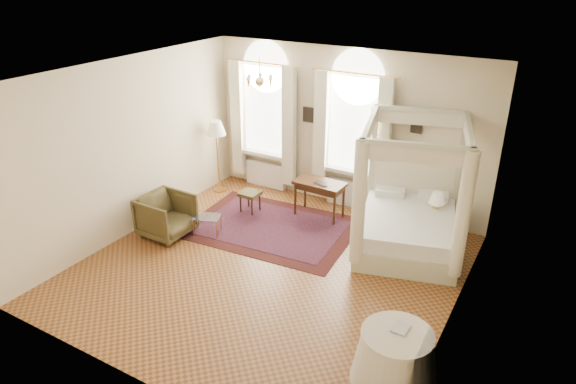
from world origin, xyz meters
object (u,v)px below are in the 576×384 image
(nightstand, at_px, (436,227))
(stool, at_px, (250,195))
(floor_lamp, at_px, (216,132))
(side_table, at_px, (395,358))
(writing_desk, at_px, (320,187))
(armchair, at_px, (166,216))
(canopy_bed, at_px, (408,222))
(coffee_table, at_px, (207,218))

(nightstand, xyz_separation_m, stool, (-3.68, -0.73, 0.09))
(floor_lamp, height_order, side_table, floor_lamp)
(writing_desk, xyz_separation_m, armchair, (-2.15, -2.16, -0.24))
(side_table, bearing_deg, canopy_bed, 105.53)
(writing_desk, xyz_separation_m, coffee_table, (-1.53, -1.73, -0.32))
(armchair, xyz_separation_m, floor_lamp, (-0.39, 2.15, 1.00))
(floor_lamp, relative_size, side_table, 1.51)
(coffee_table, height_order, side_table, side_table)
(canopy_bed, height_order, floor_lamp, canopy_bed)
(nightstand, relative_size, floor_lamp, 0.33)
(coffee_table, distance_m, side_table, 4.76)
(armchair, xyz_separation_m, side_table, (5.01, -1.42, -0.04))
(nightstand, height_order, writing_desk, writing_desk)
(nightstand, distance_m, writing_desk, 2.38)
(nightstand, xyz_separation_m, floor_lamp, (-4.88, -0.20, 1.13))
(armchair, distance_m, floor_lamp, 2.41)
(floor_lamp, xyz_separation_m, side_table, (5.40, -3.57, -1.04))
(coffee_table, bearing_deg, floor_lamp, 120.35)
(stool, xyz_separation_m, coffee_table, (-0.19, -1.20, -0.04))
(floor_lamp, distance_m, side_table, 6.56)
(armchair, height_order, side_table, armchair)
(stool, xyz_separation_m, side_table, (4.20, -3.05, -0.00))
(writing_desk, bearing_deg, coffee_table, -131.39)
(canopy_bed, bearing_deg, floor_lamp, 175.58)
(coffee_table, relative_size, floor_lamp, 0.38)
(armchair, bearing_deg, writing_desk, -43.59)
(nightstand, xyz_separation_m, side_table, (0.52, -3.77, 0.09))
(canopy_bed, distance_m, side_table, 3.35)
(canopy_bed, relative_size, nightstand, 4.67)
(stool, xyz_separation_m, armchair, (-0.81, -1.63, 0.04))
(canopy_bed, xyz_separation_m, armchair, (-4.11, -1.81, -0.13))
(nightstand, bearing_deg, floor_lamp, -177.66)
(stool, height_order, coffee_table, stool)
(canopy_bed, xyz_separation_m, floor_lamp, (-4.50, 0.35, 0.86))
(canopy_bed, distance_m, stool, 3.31)
(coffee_table, height_order, floor_lamp, floor_lamp)
(stool, bearing_deg, canopy_bed, 3.09)
(stool, height_order, armchair, armchair)
(coffee_table, bearing_deg, canopy_bed, 21.62)
(canopy_bed, bearing_deg, armchair, -156.28)
(floor_lamp, bearing_deg, armchair, -79.70)
(canopy_bed, relative_size, coffee_table, 4.05)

